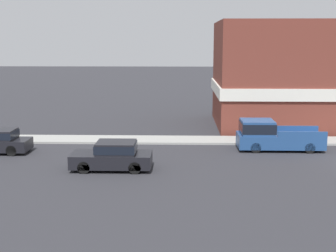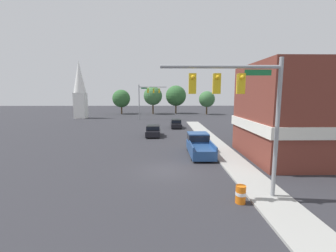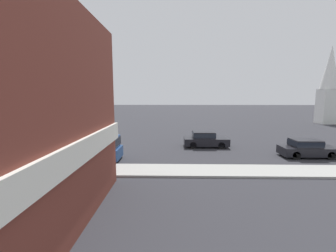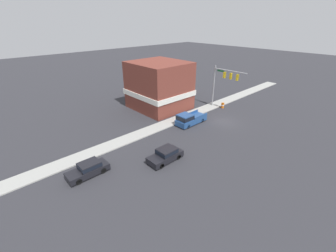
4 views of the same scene
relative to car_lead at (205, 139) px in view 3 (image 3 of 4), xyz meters
name	(u,v)px [view 3 (image 3 of 4)]	position (x,y,z in m)	size (l,w,h in m)	color
ground_plane	(53,150)	(1.71, -14.40, -0.80)	(200.00, 200.00, 0.00)	#2D2D33
sidewalk_curb	(9,169)	(7.41, -14.40, -0.73)	(2.40, 60.00, 0.14)	#9E9E99
car_lead	(205,139)	(0.00, 0.00, 0.00)	(1.91, 4.35, 1.54)	black
car_oncoming	(307,148)	(3.59, 7.89, -0.03)	(1.77, 4.40, 1.48)	black
pickup_truck_parked	(93,149)	(4.96, -9.47, 0.14)	(2.10, 5.40, 1.92)	black
church_steeple	(329,83)	(-18.86, 24.38, 6.40)	(2.90, 2.90, 13.75)	white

